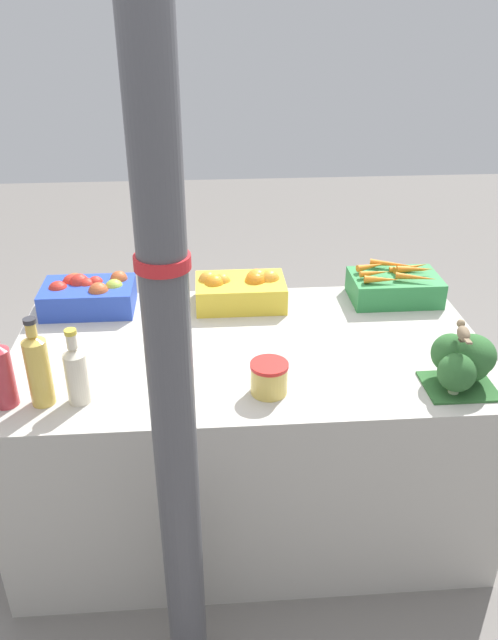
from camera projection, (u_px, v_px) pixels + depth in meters
name	position (u px, v px, depth m)	size (l,w,h in m)	color
ground_plane	(249.00, 504.00, 2.55)	(10.00, 10.00, 0.00)	slate
market_table	(249.00, 431.00, 2.38)	(1.66, 0.93, 0.75)	#B7B2A8
support_pole	(164.00, 280.00, 1.35)	(0.12, 0.12, 2.61)	#4C4C51
apple_crate	(88.00, 294.00, 2.42)	(0.35, 0.23, 0.14)	#2847B7
orange_crate	(241.00, 289.00, 2.46)	(0.35, 0.23, 0.14)	gold
carrot_crate	(395.00, 286.00, 2.50)	(0.35, 0.23, 0.14)	#2D8442
broccoli_pile	(464.00, 360.00, 1.94)	(0.22, 0.20, 0.17)	#2D602D
juice_bottle_ruby	(1.00, 372.00, 1.83)	(0.07, 0.07, 0.27)	#B2333D
juice_bottle_golden	(38.00, 368.00, 1.84)	(0.07, 0.07, 0.29)	gold
juice_bottle_cloudy	(76.00, 373.00, 1.85)	(0.07, 0.07, 0.25)	beige
pickle_jar	(269.00, 378.00, 1.92)	(0.12, 0.12, 0.10)	#DBBC56
sparrow_bird	(463.00, 332.00, 1.88)	(0.05, 0.14, 0.05)	#4C3D2D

